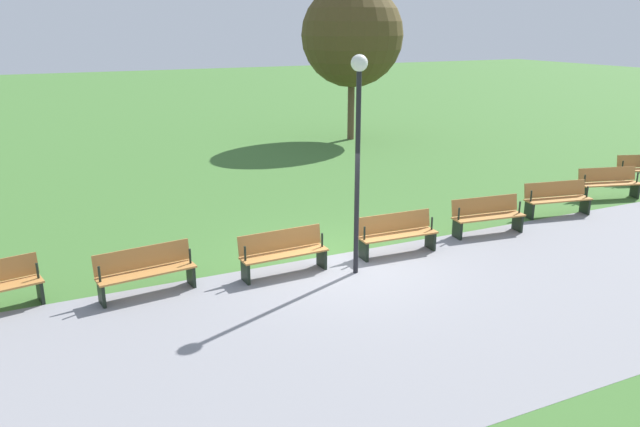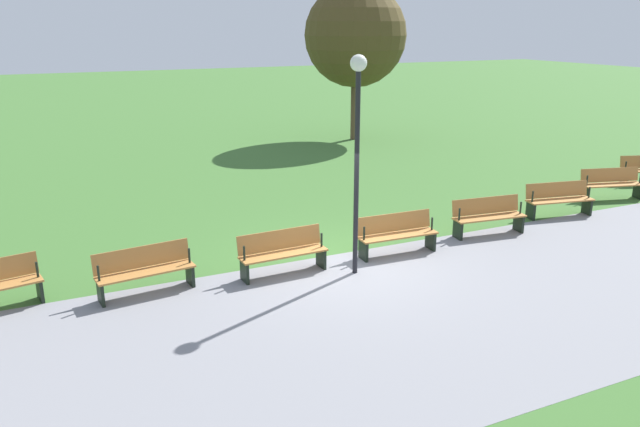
{
  "view_description": "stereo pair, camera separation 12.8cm",
  "coord_description": "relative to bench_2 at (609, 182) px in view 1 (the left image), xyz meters",
  "views": [
    {
      "loc": [
        5.75,
        10.84,
        4.9
      ],
      "look_at": [
        0.0,
        -1.19,
        0.8
      ],
      "focal_mm": 34.72,
      "sensor_mm": 36.0,
      "label": 1
    },
    {
      "loc": [
        5.64,
        10.89,
        4.9
      ],
      "look_at": [
        0.0,
        -1.19,
        0.8
      ],
      "focal_mm": 34.72,
      "sensor_mm": 36.0,
      "label": 2
    }
  ],
  "objects": [
    {
      "name": "bench_7",
      "position": [
        13.45,
        1.0,
        0.0
      ],
      "size": [
        1.86,
        0.67,
        0.89
      ],
      "rotation": [
        0.0,
        0.0,
        0.11
      ],
      "color": "#B27538",
      "rests_on": "ground"
    },
    {
      "name": "lamp_post",
      "position": [
        9.39,
        1.8,
        2.52
      ],
      "size": [
        0.32,
        0.32,
        4.36
      ],
      "color": "black",
      "rests_on": "ground"
    },
    {
      "name": "tree_1",
      "position": [
        2.18,
        -11.82,
        3.95
      ],
      "size": [
        4.33,
        4.33,
        6.6
      ],
      "color": "brown",
      "rests_on": "ground"
    },
    {
      "name": "bench_3",
      "position": [
        2.64,
        0.6,
        0.0
      ],
      "size": [
        1.88,
        0.8,
        0.89
      ],
      "rotation": [
        0.0,
        0.0,
        -0.19
      ],
      "color": "#B27538",
      "rests_on": "ground"
    },
    {
      "name": "bench_4",
      "position": [
        5.33,
        1.0,
        0.0
      ],
      "size": [
        1.86,
        0.67,
        0.89
      ],
      "rotation": [
        0.0,
        0.0,
        -0.11
      ],
      "color": "#B27538",
      "rests_on": "ground"
    },
    {
      "name": "bench_6",
      "position": [
        10.74,
        1.2,
        0.0
      ],
      "size": [
        1.84,
        0.54,
        0.89
      ],
      "rotation": [
        0.0,
        0.0,
        0.04
      ],
      "color": "#B27538",
      "rests_on": "ground"
    },
    {
      "name": "bench_2",
      "position": [
        0.0,
        0.0,
        0.0
      ],
      "size": [
        1.88,
        0.93,
        0.89
      ],
      "rotation": [
        0.0,
        0.0,
        -0.26
      ],
      "color": "#B27538",
      "rests_on": "ground"
    },
    {
      "name": "path_paving",
      "position": [
        9.39,
        3.85,
        -0.47
      ],
      "size": [
        44.49,
        6.29,
        0.01
      ],
      "primitive_type": "cube",
      "color": "gray",
      "rests_on": "ground"
    },
    {
      "name": "ground_plane",
      "position": [
        9.39,
        1.3,
        -0.47
      ],
      "size": [
        120.0,
        120.0,
        0.0
      ],
      "primitive_type": "plane",
      "color": "#3D6B2D"
    },
    {
      "name": "bench_5",
      "position": [
        8.03,
        1.2,
        0.0
      ],
      "size": [
        1.84,
        0.54,
        0.89
      ],
      "rotation": [
        0.0,
        0.0,
        -0.04
      ],
      "color": "#B27538",
      "rests_on": "ground"
    }
  ]
}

